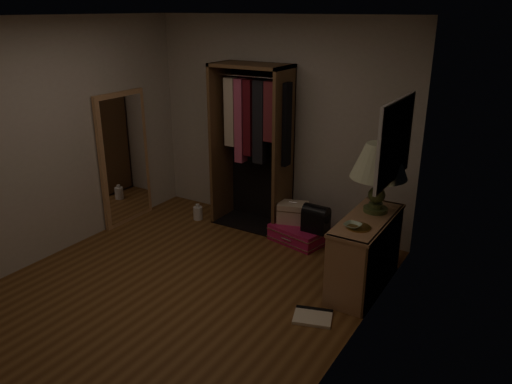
% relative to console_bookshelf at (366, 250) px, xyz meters
% --- Properties ---
extents(ground, '(4.00, 4.00, 0.00)m').
position_rel_console_bookshelf_xyz_m(ground, '(-1.53, -1.04, -0.39)').
color(ground, brown).
rests_on(ground, ground).
extents(room_walls, '(3.52, 4.02, 2.60)m').
position_rel_console_bookshelf_xyz_m(room_walls, '(-1.46, -1.00, 1.11)').
color(room_walls, '#BCB4A7').
rests_on(room_walls, ground).
extents(console_bookshelf, '(0.42, 1.12, 0.75)m').
position_rel_console_bookshelf_xyz_m(console_bookshelf, '(0.00, 0.00, 0.00)').
color(console_bookshelf, '#A67550').
rests_on(console_bookshelf, ground).
extents(open_wardrobe, '(1.00, 0.50, 2.05)m').
position_rel_console_bookshelf_xyz_m(open_wardrobe, '(-1.74, 0.73, 0.82)').
color(open_wardrobe, brown).
rests_on(open_wardrobe, ground).
extents(floor_mirror, '(0.06, 0.80, 1.70)m').
position_rel_console_bookshelf_xyz_m(floor_mirror, '(-3.24, -0.04, 0.46)').
color(floor_mirror, tan).
rests_on(floor_mirror, ground).
extents(pink_suitcase, '(0.73, 0.59, 0.20)m').
position_rel_console_bookshelf_xyz_m(pink_suitcase, '(-1.02, 0.56, -0.29)').
color(pink_suitcase, '#C21754').
rests_on(pink_suitcase, ground).
extents(train_case, '(0.42, 0.35, 0.26)m').
position_rel_console_bookshelf_xyz_m(train_case, '(-1.15, 0.64, -0.07)').
color(train_case, '#C8B399').
rests_on(train_case, pink_suitcase).
extents(black_bag, '(0.31, 0.20, 0.32)m').
position_rel_console_bookshelf_xyz_m(black_bag, '(-0.80, 0.54, -0.03)').
color(black_bag, black).
rests_on(black_bag, pink_suitcase).
extents(table_lamp, '(0.71, 0.71, 0.70)m').
position_rel_console_bookshelf_xyz_m(table_lamp, '(0.01, 0.17, 0.87)').
color(table_lamp, '#3F4F26').
rests_on(table_lamp, console_bookshelf).
extents(brass_tray, '(0.24, 0.24, 0.01)m').
position_rel_console_bookshelf_xyz_m(brass_tray, '(0.01, -0.29, 0.37)').
color(brass_tray, olive).
rests_on(brass_tray, console_bookshelf).
extents(ceramic_bowl, '(0.18, 0.18, 0.04)m').
position_rel_console_bookshelf_xyz_m(ceramic_bowl, '(-0.04, -0.32, 0.38)').
color(ceramic_bowl, '#ADD0AE').
rests_on(ceramic_bowl, console_bookshelf).
extents(white_jug, '(0.15, 0.15, 0.22)m').
position_rel_console_bookshelf_xyz_m(white_jug, '(-2.47, 0.45, -0.30)').
color(white_jug, silver).
rests_on(white_jug, ground).
extents(floor_book, '(0.41, 0.37, 0.03)m').
position_rel_console_bookshelf_xyz_m(floor_book, '(-0.19, -0.80, -0.38)').
color(floor_book, '#F1E6CB').
rests_on(floor_book, ground).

